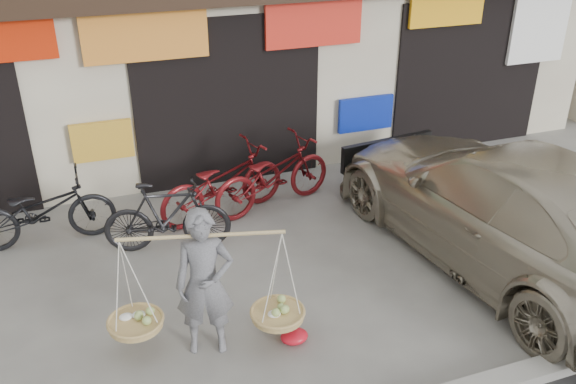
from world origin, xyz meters
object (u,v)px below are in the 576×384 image
object	(u,v)px
bike_3	(273,175)
suv	(506,206)
street_vendor	(205,289)
bike_0	(42,210)
bike_1	(167,217)
bike_2	(223,183)

from	to	relation	value
bike_3	suv	distance (m)	3.36
street_vendor	bike_0	size ratio (longest dim) A/B	1.04
street_vendor	bike_1	distance (m)	2.13
bike_2	bike_1	bearing A→B (deg)	109.81
street_vendor	bike_0	xyz separation A→B (m)	(-1.61, 2.86, -0.26)
bike_3	bike_0	bearing A→B (deg)	72.39
bike_3	suv	bearing A→B (deg)	-152.40
bike_2	suv	distance (m)	3.94
street_vendor	bike_2	xyz separation A→B (m)	(0.89, 2.80, -0.23)
bike_0	bike_2	distance (m)	2.50
suv	bike_1	bearing A→B (deg)	-29.59
street_vendor	bike_2	bearing A→B (deg)	86.66
bike_1	bike_2	xyz separation A→B (m)	(0.94, 0.69, 0.03)
bike_3	suv	size ratio (longest dim) A/B	0.36
bike_1	suv	size ratio (longest dim) A/B	0.29
bike_1	street_vendor	bearing A→B (deg)	-166.03
street_vendor	suv	world-z (taller)	street_vendor
bike_2	bike_3	distance (m)	0.78
bike_1	bike_0	bearing A→B (deg)	77.08
bike_0	bike_1	bearing A→B (deg)	-115.50
bike_1	bike_3	xyz separation A→B (m)	(1.71, 0.69, 0.03)
bike_1	suv	bearing A→B (deg)	-100.28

